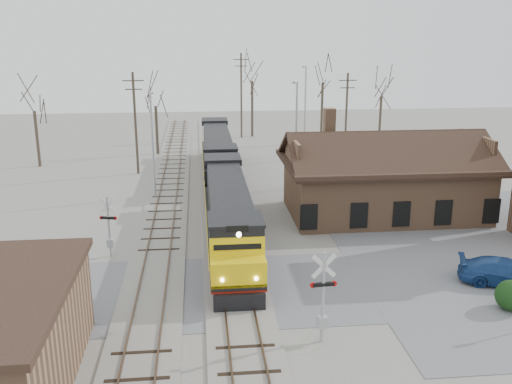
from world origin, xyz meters
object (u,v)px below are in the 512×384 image
locomotive_lead (229,215)px  parked_car (506,272)px  locomotive_trailing (218,153)px  depot (384,183)px

locomotive_lead → parked_car: 16.45m
locomotive_trailing → depot: bearing=-47.8°
locomotive_lead → depot: bearing=25.9°
depot → locomotive_lead: 13.33m
depot → locomotive_trailing: 17.85m
locomotive_trailing → parked_car: size_ratio=3.78×
locomotive_trailing → parked_car: bearing=-60.4°
depot → locomotive_trailing: bearing=132.2°
locomotive_lead → parked_car: size_ratio=3.78×
depot → parked_car: size_ratio=3.06×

